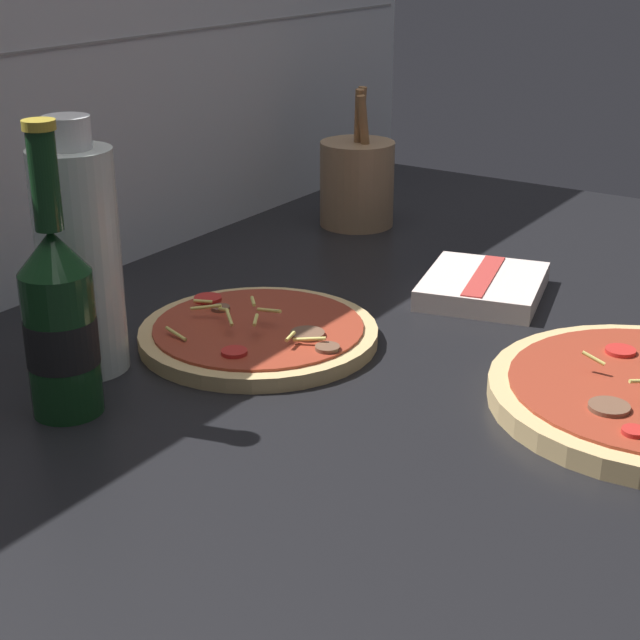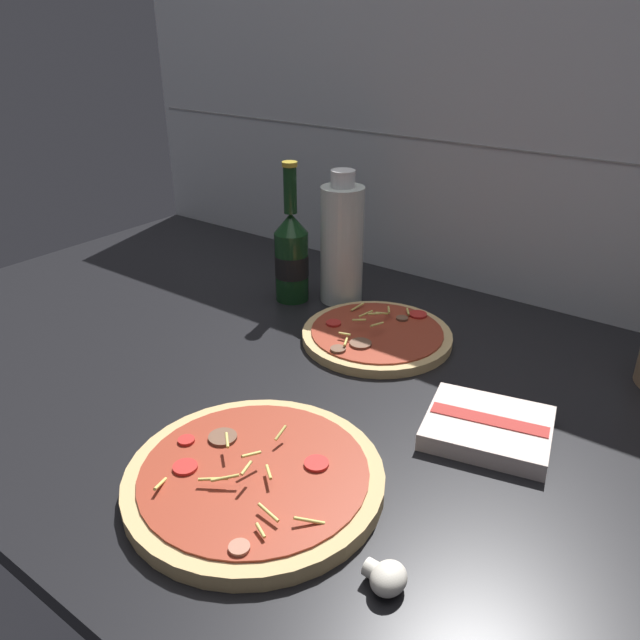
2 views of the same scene
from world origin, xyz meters
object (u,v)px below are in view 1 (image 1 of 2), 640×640
Objects in this scene: beer_bottle at (59,318)px; oil_bottle at (79,258)px; dish_towel at (483,286)px; pizza_far at (259,334)px; utensil_crock at (357,182)px.

oil_bottle is (7.58, 5.26, 2.38)cm from beer_bottle.
beer_bottle is at bearing 158.49° from dish_towel.
utensil_crock reaches higher than pizza_far.
pizza_far is 1.37× the size of dish_towel.
beer_bottle is 9.52cm from oil_bottle.
beer_bottle is 1.32× the size of utensil_crock.
beer_bottle is 64.43cm from utensil_crock.
dish_towel is (-16.89, -27.48, -5.03)cm from utensil_crock.
dish_towel is at bearing -28.57° from pizza_far.
beer_bottle is (-21.72, 4.79, 7.94)cm from pizza_far.
utensil_crock is (63.75, 9.01, -2.60)cm from beer_bottle.
dish_towel is (46.85, -18.47, -7.63)cm from beer_bottle.
utensil_crock is at bearing 18.17° from pizza_far.
pizza_far is at bearing -35.37° from oil_bottle.
beer_bottle is at bearing -171.96° from utensil_crock.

